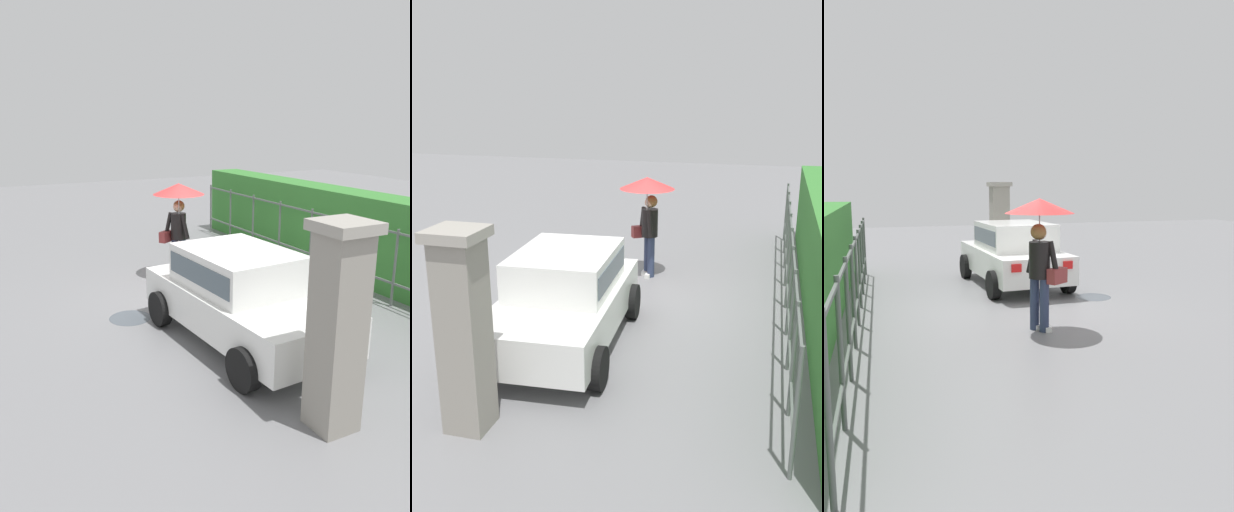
% 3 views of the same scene
% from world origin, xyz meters
% --- Properties ---
extents(ground_plane, '(40.00, 40.00, 0.00)m').
position_xyz_m(ground_plane, '(0.00, 0.00, 0.00)').
color(ground_plane, slate).
extents(car, '(3.82, 2.03, 1.48)m').
position_xyz_m(car, '(2.25, -0.52, 0.80)').
color(car, white).
rests_on(car, ground).
extents(pedestrian, '(1.11, 1.11, 2.12)m').
position_xyz_m(pedestrian, '(-1.25, 0.00, 1.65)').
color(pedestrian, '#2D3856').
rests_on(pedestrian, ground).
extents(gate_pillar, '(0.60, 0.60, 2.42)m').
position_xyz_m(gate_pillar, '(4.74, -0.80, 1.24)').
color(gate_pillar, gray).
rests_on(gate_pillar, ground).
extents(fence_section, '(9.84, 0.05, 1.50)m').
position_xyz_m(fence_section, '(-0.15, 2.83, 0.83)').
color(fence_section, '#59605B').
rests_on(fence_section, ground).
extents(puddle_near, '(0.75, 0.75, 0.00)m').
position_xyz_m(puddle_near, '(0.58, -1.79, 0.00)').
color(puddle_near, '#4C545B').
rests_on(puddle_near, ground).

